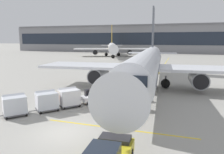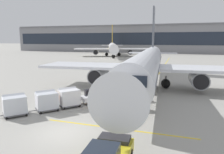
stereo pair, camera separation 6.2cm
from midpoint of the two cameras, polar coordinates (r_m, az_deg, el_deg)
name	(u,v)px [view 2 (the right image)]	position (r m, az deg, el deg)	size (l,w,h in m)	color
ground_plane	(63,133)	(16.70, -12.76, -14.26)	(600.00, 600.00, 0.00)	#9E9B93
parked_airplane	(147,64)	(30.13, 9.27, 3.37)	(30.39, 39.47, 13.23)	silver
belt_loader	(99,94)	(23.70, -3.32, -4.62)	(4.73, 4.71, 2.72)	silver
baggage_cart_lead	(69,97)	(22.36, -11.26, -5.23)	(2.52, 2.57, 1.91)	#515156
baggage_cart_second	(47,100)	(21.64, -16.88, -5.99)	(2.52, 2.57, 1.91)	#515156
baggage_cart_third	(15,105)	(21.26, -24.36, -6.74)	(2.52, 2.57, 1.91)	#515156
ground_crew_by_loader	(56,98)	(22.21, -14.68, -5.48)	(0.56, 0.32, 1.74)	black
ground_crew_by_carts	(105,94)	(22.98, -1.83, -4.63)	(0.35, 0.55, 1.74)	black
ground_crew_marshaller	(73,94)	(23.68, -10.29, -4.35)	(0.37, 0.53, 1.74)	#514C42
ground_crew_wingwalker	(102,98)	(21.72, -2.59, -5.50)	(0.39, 0.51, 1.74)	#333847
safety_cone_engine_keepout	(107,84)	(31.02, -1.16, -2.00)	(0.66, 0.66, 0.74)	black
safety_cone_wingtip	(109,88)	(29.20, -0.70, -2.82)	(0.60, 0.60, 0.68)	black
apron_guidance_line_lead_in	(148,89)	(29.94, 9.67, -3.28)	(0.20, 110.00, 0.01)	yellow
apron_guidance_line_stop_bar	(117,129)	(17.01, 1.50, -13.53)	(12.00, 0.20, 0.01)	yellow
terminal_building	(138,39)	(119.57, 6.87, 10.03)	(142.26, 16.87, 14.36)	gray
distant_airplane	(113,48)	(88.49, 0.25, 7.79)	(31.35, 38.98, 13.59)	white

